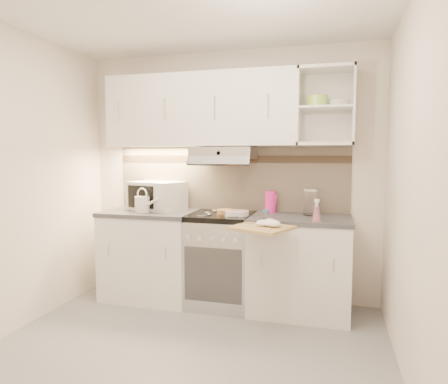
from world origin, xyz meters
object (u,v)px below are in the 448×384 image
(watering_can, at_px, (143,203))
(spray_bottle, at_px, (317,212))
(cutting_board, at_px, (261,228))
(glass_jar, at_px, (310,202))
(electric_range, at_px, (221,259))
(plate_stack, at_px, (237,213))
(pink_pitcher, at_px, (271,202))
(microwave, at_px, (157,196))

(watering_can, height_order, spray_bottle, watering_can)
(spray_bottle, height_order, cutting_board, spray_bottle)
(glass_jar, bearing_deg, electric_range, -172.48)
(plate_stack, bearing_deg, watering_can, -176.89)
(watering_can, relative_size, plate_stack, 1.28)
(plate_stack, height_order, spray_bottle, spray_bottle)
(pink_pitcher, relative_size, cutting_board, 0.48)
(glass_jar, relative_size, cutting_board, 0.57)
(microwave, bearing_deg, glass_jar, 15.87)
(microwave, bearing_deg, watering_can, -86.34)
(electric_range, relative_size, glass_jar, 3.59)
(spray_bottle, bearing_deg, cutting_board, -154.89)
(electric_range, bearing_deg, pink_pitcher, 24.18)
(glass_jar, relative_size, spray_bottle, 1.23)
(electric_range, height_order, spray_bottle, spray_bottle)
(spray_bottle, bearing_deg, plate_stack, 160.52)
(plate_stack, distance_m, spray_bottle, 0.75)
(electric_range, height_order, watering_can, watering_can)
(spray_bottle, relative_size, cutting_board, 0.46)
(watering_can, bearing_deg, microwave, 91.69)
(electric_range, relative_size, pink_pitcher, 4.23)
(cutting_board, bearing_deg, microwave, 176.13)
(electric_range, bearing_deg, plate_stack, -19.28)
(spray_bottle, bearing_deg, electric_range, 159.19)
(glass_jar, bearing_deg, plate_stack, -165.64)
(electric_range, height_order, cutting_board, electric_range)
(cutting_board, bearing_deg, glass_jar, 82.21)
(electric_range, relative_size, spray_bottle, 4.41)
(electric_range, xyz_separation_m, cutting_board, (0.48, -0.49, 0.42))
(spray_bottle, bearing_deg, microwave, 161.21)
(microwave, relative_size, spray_bottle, 2.92)
(watering_can, xyz_separation_m, cutting_board, (1.25, -0.38, -0.11))
(cutting_board, bearing_deg, electric_range, 157.13)
(watering_can, relative_size, spray_bottle, 1.38)
(microwave, xyz_separation_m, plate_stack, (0.89, -0.18, -0.12))
(plate_stack, bearing_deg, microwave, 168.88)
(microwave, distance_m, pink_pitcher, 1.17)
(microwave, relative_size, glass_jar, 2.38)
(spray_bottle, bearing_deg, watering_can, 169.16)
(electric_range, bearing_deg, watering_can, -171.84)
(glass_jar, height_order, cutting_board, glass_jar)
(watering_can, xyz_separation_m, pink_pitcher, (1.22, 0.31, 0.02))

